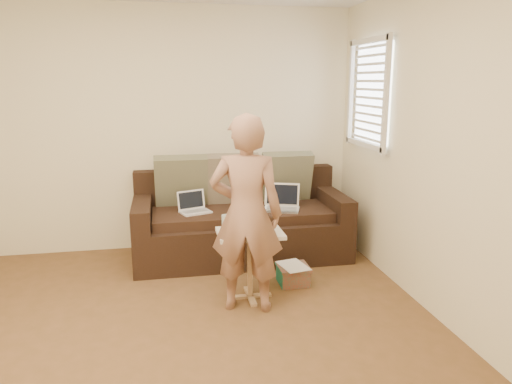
# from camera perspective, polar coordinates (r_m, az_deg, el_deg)

# --- Properties ---
(floor) EXTENTS (4.50, 4.50, 0.00)m
(floor) POSITION_cam_1_polar(r_m,az_deg,el_deg) (3.53, -8.90, -18.29)
(floor) COLOR brown
(floor) RESTS_ON ground
(wall_back) EXTENTS (4.00, 0.00, 4.00)m
(wall_back) POSITION_cam_1_polar(r_m,az_deg,el_deg) (5.29, -10.39, 7.18)
(wall_back) COLOR beige
(wall_back) RESTS_ON ground
(wall_front) EXTENTS (4.00, 0.00, 4.00)m
(wall_front) POSITION_cam_1_polar(r_m,az_deg,el_deg) (0.93, -5.93, -21.67)
(wall_front) COLOR beige
(wall_front) RESTS_ON ground
(wall_right) EXTENTS (0.00, 4.50, 4.50)m
(wall_right) POSITION_cam_1_polar(r_m,az_deg,el_deg) (3.69, 23.11, 3.81)
(wall_right) COLOR beige
(wall_right) RESTS_ON ground
(window_blinds) EXTENTS (0.12, 0.88, 1.08)m
(window_blinds) POSITION_cam_1_polar(r_m,az_deg,el_deg) (4.94, 13.24, 11.29)
(window_blinds) COLOR white
(window_blinds) RESTS_ON wall_right
(sofa) EXTENTS (2.20, 0.95, 0.85)m
(sofa) POSITION_cam_1_polar(r_m,az_deg,el_deg) (5.05, -1.78, -3.01)
(sofa) COLOR black
(sofa) RESTS_ON ground
(pillow_left) EXTENTS (0.55, 0.29, 0.57)m
(pillow_left) POSITION_cam_1_polar(r_m,az_deg,el_deg) (5.13, -8.86, 1.28)
(pillow_left) COLOR #595C44
(pillow_left) RESTS_ON sofa
(pillow_mid) EXTENTS (0.55, 0.27, 0.57)m
(pillow_mid) POSITION_cam_1_polar(r_m,az_deg,el_deg) (5.18, -2.77, 1.54)
(pillow_mid) COLOR brown
(pillow_mid) RESTS_ON sofa
(pillow_right) EXTENTS (0.55, 0.28, 0.57)m
(pillow_right) POSITION_cam_1_polar(r_m,az_deg,el_deg) (5.31, 3.64, 1.81)
(pillow_right) COLOR #595C44
(pillow_right) RESTS_ON sofa
(laptop_silver) EXTENTS (0.43, 0.37, 0.24)m
(laptop_silver) POSITION_cam_1_polar(r_m,az_deg,el_deg) (4.97, 3.01, -2.16)
(laptop_silver) COLOR #B7BABC
(laptop_silver) RESTS_ON sofa
(laptop_white) EXTENTS (0.35, 0.30, 0.21)m
(laptop_white) POSITION_cam_1_polar(r_m,az_deg,el_deg) (4.91, -7.20, -2.45)
(laptop_white) COLOR white
(laptop_white) RESTS_ON sofa
(person) EXTENTS (0.67, 0.54, 1.60)m
(person) POSITION_cam_1_polar(r_m,az_deg,el_deg) (3.79, -1.16, -2.64)
(person) COLOR #A06A57
(person) RESTS_ON ground
(side_table) EXTENTS (0.54, 0.38, 0.60)m
(side_table) POSITION_cam_1_polar(r_m,az_deg,el_deg) (4.13, -0.71, -8.64)
(side_table) COLOR silver
(side_table) RESTS_ON ground
(drinking_glass) EXTENTS (0.07, 0.07, 0.12)m
(drinking_glass) POSITION_cam_1_polar(r_m,az_deg,el_deg) (4.09, -3.61, -3.55)
(drinking_glass) COLOR silver
(drinking_glass) RESTS_ON side_table
(scissors) EXTENTS (0.19, 0.13, 0.02)m
(scissors) POSITION_cam_1_polar(r_m,az_deg,el_deg) (4.00, -0.40, -4.71)
(scissors) COLOR silver
(scissors) RESTS_ON side_table
(paper_on_table) EXTENTS (0.25, 0.33, 0.00)m
(paper_on_table) POSITION_cam_1_polar(r_m,az_deg,el_deg) (4.07, 0.70, -4.46)
(paper_on_table) COLOR white
(paper_on_table) RESTS_ON side_table
(striped_box) EXTENTS (0.28, 0.28, 0.18)m
(striped_box) POSITION_cam_1_polar(r_m,az_deg,el_deg) (4.49, 4.42, -9.73)
(striped_box) COLOR red
(striped_box) RESTS_ON ground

